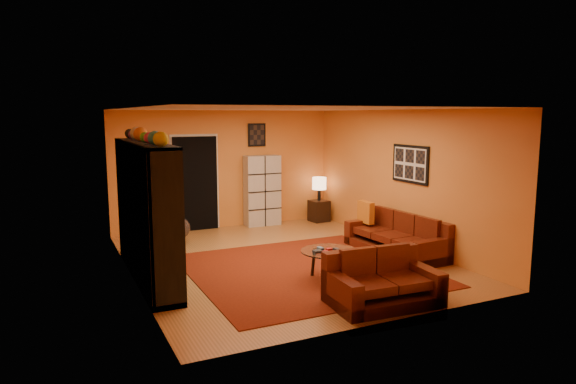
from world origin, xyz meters
name	(u,v)px	position (x,y,z in m)	size (l,w,h in m)	color
floor	(282,260)	(0.00, 0.00, 0.00)	(6.00, 6.00, 0.00)	#945E2D
ceiling	(282,109)	(0.00, 0.00, 2.60)	(6.00, 6.00, 0.00)	white
wall_back	(225,169)	(0.00, 3.00, 1.30)	(6.00, 6.00, 0.00)	orange
wall_front	(388,218)	(0.00, -3.00, 1.30)	(6.00, 6.00, 0.00)	orange
wall_left	(130,196)	(-2.50, 0.00, 1.30)	(6.00, 6.00, 0.00)	orange
wall_right	(401,178)	(2.50, 0.00, 1.30)	(6.00, 6.00, 0.00)	orange
rug	(305,270)	(0.10, -0.70, 0.01)	(3.60, 3.60, 0.01)	#541509
doorway	(195,184)	(-0.70, 2.96, 1.02)	(0.95, 0.10, 2.04)	black
wall_art_right	(410,164)	(2.48, -0.30, 1.60)	(0.03, 1.00, 0.70)	black
wall_art_back	(257,135)	(0.75, 2.98, 2.05)	(0.42, 0.03, 0.52)	black
entertainment_unit	(146,211)	(-2.27, 0.00, 1.05)	(0.45, 3.00, 2.10)	black
tv	(151,217)	(-2.23, -0.08, 0.97)	(0.11, 0.86, 0.50)	black
sofa	(399,238)	(2.13, -0.49, 0.29)	(0.96, 2.10, 0.85)	#461309
loveseat	(380,282)	(0.34, -2.42, 0.29)	(1.48, 0.94, 0.85)	#461309
throw_pillow	(366,212)	(1.95, 0.33, 0.63)	(0.12, 0.42, 0.42)	#CB6916
coffee_table	(329,254)	(0.23, -1.25, 0.40)	(0.88, 0.88, 0.44)	silver
storage_cabinet	(262,191)	(0.80, 2.80, 0.80)	(0.80, 0.35, 1.59)	beige
bowl_chair	(173,229)	(-1.45, 1.96, 0.30)	(0.69, 0.69, 0.56)	black
side_table	(319,211)	(2.17, 2.60, 0.25)	(0.40, 0.40, 0.50)	black
table_lamp	(319,184)	(2.17, 2.60, 0.89)	(0.33, 0.33, 0.55)	black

